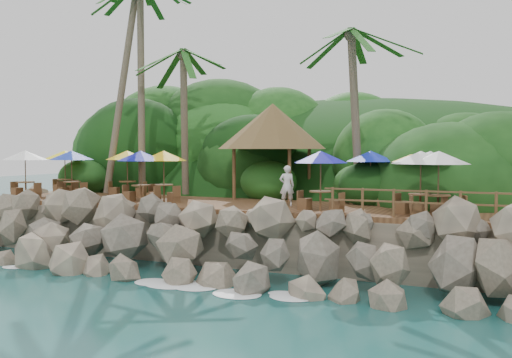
% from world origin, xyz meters
% --- Properties ---
extents(ground, '(140.00, 140.00, 0.00)m').
position_xyz_m(ground, '(0.00, 0.00, 0.00)').
color(ground, '#19514F').
rests_on(ground, ground).
extents(land_base, '(32.00, 25.20, 2.10)m').
position_xyz_m(land_base, '(0.00, 16.00, 1.05)').
color(land_base, gray).
rests_on(land_base, ground).
extents(jungle_hill, '(44.80, 28.00, 15.40)m').
position_xyz_m(jungle_hill, '(0.00, 23.50, 0.00)').
color(jungle_hill, '#143811').
rests_on(jungle_hill, ground).
extents(seawall, '(29.00, 4.00, 2.30)m').
position_xyz_m(seawall, '(0.00, 2.00, 1.15)').
color(seawall, gray).
rests_on(seawall, ground).
extents(terrace, '(26.00, 5.00, 0.20)m').
position_xyz_m(terrace, '(0.00, 6.00, 2.20)').
color(terrace, brown).
rests_on(terrace, land_base).
extents(jungle_foliage, '(44.00, 16.00, 12.00)m').
position_xyz_m(jungle_foliage, '(0.00, 15.00, 0.00)').
color(jungle_foliage, '#143811').
rests_on(jungle_foliage, ground).
extents(foam_line, '(25.20, 0.80, 0.06)m').
position_xyz_m(foam_line, '(0.00, 0.30, 0.03)').
color(foam_line, white).
rests_on(foam_line, ground).
extents(palapa, '(5.29, 5.29, 4.60)m').
position_xyz_m(palapa, '(-0.51, 9.13, 5.79)').
color(palapa, brown).
rests_on(palapa, ground).
extents(dining_clusters, '(21.66, 5.34, 2.32)m').
position_xyz_m(dining_clusters, '(-1.16, 5.83, 4.23)').
color(dining_clusters, brown).
rests_on(dining_clusters, terrace).
extents(railing, '(8.30, 0.10, 1.00)m').
position_xyz_m(railing, '(7.96, 3.65, 2.91)').
color(railing, brown).
rests_on(railing, terrace).
extents(waiter, '(0.74, 0.63, 1.71)m').
position_xyz_m(waiter, '(1.49, 5.83, 3.16)').
color(waiter, white).
rests_on(waiter, terrace).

